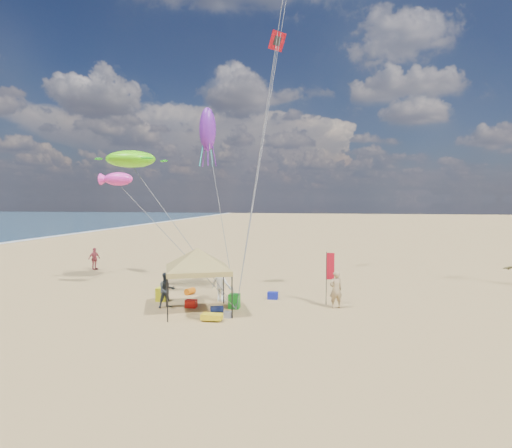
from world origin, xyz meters
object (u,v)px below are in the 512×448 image
object	(u,v)px
cooler_blue	(273,296)
person_near_a	(336,290)
canopy_tent	(197,250)
person_near_c	(221,283)
cooler_red	(191,304)
feather_flag	(329,269)
person_far_a	(94,259)
beach_cart	(212,317)
chair_yellow	(162,294)
person_near_b	(167,290)
chair_green	(234,301)

from	to	relation	value
cooler_blue	person_near_a	distance (m)	3.61
canopy_tent	person_near_c	world-z (taller)	canopy_tent
cooler_red	person_near_c	bearing A→B (deg)	53.49
person_near_a	feather_flag	bearing A→B (deg)	-85.82
cooler_blue	person_far_a	distance (m)	16.27
cooler_blue	person_near_c	size ratio (longest dim) A/B	0.28
canopy_tent	beach_cart	distance (m)	3.23
chair_yellow	feather_flag	bearing A→B (deg)	5.04
canopy_tent	cooler_red	world-z (taller)	canopy_tent
chair_yellow	person_near_a	distance (m)	8.94
chair_yellow	person_near_c	size ratio (longest dim) A/B	0.37
cooler_blue	chair_yellow	distance (m)	5.83
canopy_tent	beach_cart	bearing A→B (deg)	-51.70
cooler_blue	person_near_b	bearing A→B (deg)	-150.91
canopy_tent	chair_yellow	world-z (taller)	canopy_tent
person_near_b	person_far_a	size ratio (longest dim) A/B	1.04
feather_flag	beach_cart	world-z (taller)	feather_flag
cooler_blue	person_near_b	xyz separation A→B (m)	(-4.86, -2.71, 0.67)
chair_green	person_near_b	xyz separation A→B (m)	(-3.29, -0.45, 0.51)
feather_flag	chair_yellow	distance (m)	8.76
cooler_blue	canopy_tent	bearing A→B (deg)	-133.71
canopy_tent	cooler_blue	xyz separation A→B (m)	(3.10, 3.24, -2.73)
person_near_a	person_far_a	world-z (taller)	person_near_a
person_near_b	person_near_c	distance (m)	2.89
feather_flag	person_near_b	world-z (taller)	feather_flag
person_near_b	person_near_c	world-z (taller)	person_near_c
chair_yellow	person_far_a	xyz separation A→B (m)	(-8.96, 8.61, 0.48)
feather_flag	chair_green	distance (m)	5.01
person_far_a	chair_green	bearing A→B (deg)	-102.94
beach_cart	person_near_a	xyz separation A→B (m)	(5.31, 3.28, 0.71)
beach_cart	person_far_a	distance (m)	17.22
chair_yellow	canopy_tent	bearing A→B (deg)	-34.83
canopy_tent	person_near_c	distance (m)	3.06
chair_green	beach_cart	world-z (taller)	chair_green
cooler_red	cooler_blue	size ratio (longest dim) A/B	1.00
person_near_b	cooler_blue	bearing A→B (deg)	-10.44
canopy_tent	cooler_red	distance (m)	2.90
chair_yellow	person_near_b	xyz separation A→B (m)	(0.78, -1.24, 0.51)
cooler_red	person_near_b	size ratio (longest dim) A/B	0.31
beach_cart	person_near_c	xyz separation A→B (m)	(-0.54, 3.64, 0.75)
cooler_red	beach_cart	xyz separation A→B (m)	(1.67, -2.11, 0.01)
beach_cart	person_near_a	world-z (taller)	person_near_a
chair_yellow	person_near_b	size ratio (longest dim) A/B	0.41
chair_green	person_near_c	distance (m)	1.74
cooler_red	person_far_a	distance (m)	14.57
cooler_red	person_near_c	distance (m)	2.05
person_near_b	feather_flag	bearing A→B (deg)	-25.23
cooler_blue	person_near_c	bearing A→B (deg)	-159.44
chair_green	person_near_c	size ratio (longest dim) A/B	0.37
beach_cart	person_near_a	bearing A→B (deg)	31.74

